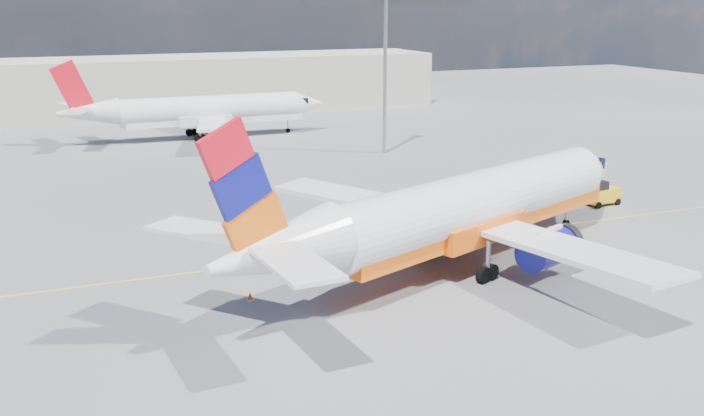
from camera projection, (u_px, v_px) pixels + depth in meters
name	position (u px, v px, depth m)	size (l,w,h in m)	color
ground	(373.00, 266.00, 49.16)	(240.00, 240.00, 0.00)	#5D5D61
taxi_line	(355.00, 252.00, 51.84)	(70.00, 0.15, 0.01)	yellow
terminal_main	(202.00, 83.00, 117.00)	(70.00, 14.00, 8.00)	beige
main_jet	(464.00, 209.00, 47.96)	(36.59, 27.62, 11.22)	white
second_jet	(202.00, 111.00, 93.26)	(32.19, 25.48, 9.76)	white
gse_tug	(600.00, 193.00, 63.38)	(3.07, 2.14, 2.05)	black
traffic_cone	(250.00, 296.00, 43.48)	(0.35, 0.35, 0.49)	white
floodlight_mast	(385.00, 44.00, 82.10)	(1.42, 1.42, 19.44)	#9E9EA6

